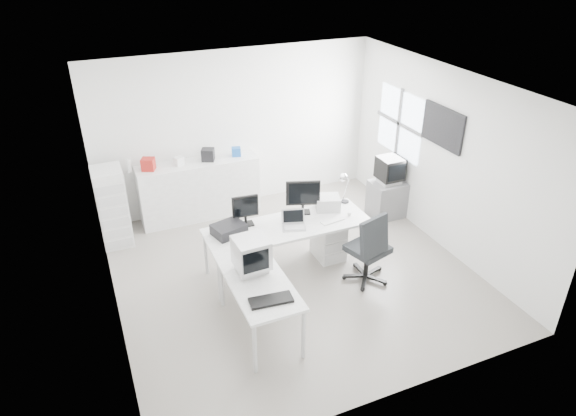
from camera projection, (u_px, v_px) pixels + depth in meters
name	position (u px, v px, depth m)	size (l,w,h in m)	color
floor	(293.00, 273.00, 7.63)	(5.00, 5.00, 0.01)	#B3ACA1
ceiling	(294.00, 87.00, 6.28)	(5.00, 5.00, 0.01)	white
back_wall	(236.00, 130.00, 8.97)	(5.00, 0.02, 2.80)	silver
left_wall	(102.00, 226.00, 6.10)	(0.02, 5.00, 2.80)	silver
right_wall	(444.00, 160.00, 7.82)	(0.02, 5.00, 2.80)	silver
window	(399.00, 123.00, 8.68)	(0.02, 1.20, 1.10)	white
wall_picture	(443.00, 127.00, 7.65)	(0.04, 0.90, 0.60)	black
main_desk	(288.00, 247.00, 7.56)	(2.40, 0.80, 0.75)	white
side_desk	(260.00, 306.00, 6.38)	(0.70, 1.40, 0.75)	white
drawer_pedestal	(328.00, 240.00, 7.88)	(0.40, 0.50, 0.60)	white
inkjet_printer	(229.00, 229.00, 7.13)	(0.43, 0.33, 0.15)	black
lcd_monitor_small	(245.00, 210.00, 7.28)	(0.38, 0.22, 0.47)	black
lcd_monitor_large	(303.00, 197.00, 7.58)	(0.51, 0.20, 0.53)	black
laptop	(294.00, 221.00, 7.26)	(0.35, 0.36, 0.23)	#B7B7BA
white_keyboard	(333.00, 221.00, 7.48)	(0.37, 0.11, 0.02)	white
white_mouse	(349.00, 214.00, 7.61)	(0.06, 0.06, 0.06)	white
laser_printer	(328.00, 203.00, 7.77)	(0.36, 0.31, 0.20)	#BABABA
desk_lamp	(346.00, 190.00, 7.90)	(0.14, 0.14, 0.43)	silver
crt_monitor	(251.00, 256.00, 6.30)	(0.38, 0.38, 0.44)	#B7B7BA
black_keyboard	(271.00, 300.00, 5.87)	(0.50, 0.20, 0.03)	black
office_chair	(368.00, 245.00, 7.23)	(0.67, 0.67, 1.15)	#282B2E
tv_cabinet	(387.00, 199.00, 9.01)	(0.59, 0.48, 0.64)	slate
crt_tv	(390.00, 171.00, 8.75)	(0.50, 0.48, 0.45)	black
sideboard	(199.00, 189.00, 8.91)	(2.06, 0.51, 1.03)	white
clutter_box_a	(148.00, 164.00, 8.34)	(0.20, 0.18, 0.20)	#A41C17
clutter_box_b	(179.00, 161.00, 8.53)	(0.14, 0.12, 0.14)	white
clutter_box_c	(208.00, 155.00, 8.68)	(0.21, 0.19, 0.21)	black
clutter_box_d	(236.00, 152.00, 8.87)	(0.15, 0.13, 0.15)	#1854AA
clutter_bottle	(129.00, 166.00, 8.27)	(0.07, 0.07, 0.22)	white
filing_cabinet	(112.00, 207.00, 8.07)	(0.45, 0.54, 1.30)	white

